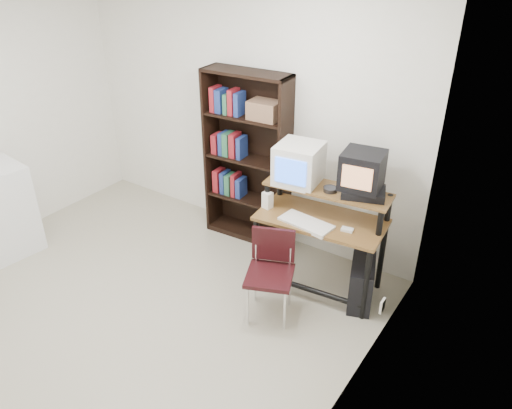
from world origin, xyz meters
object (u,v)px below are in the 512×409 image
Objects in this scene: crt_tv at (362,170)px; crt_monitor at (299,164)px; school_chair at (271,266)px; bookshelf at (248,156)px; computer_desk at (322,223)px; pc_tower at (361,283)px.

crt_monitor is at bearing 178.34° from crt_tv.
crt_tv reaches higher than school_chair.
school_chair is (0.12, -0.64, -0.68)m from crt_monitor.
school_chair is 1.38m from bookshelf.
crt_monitor is (-0.30, 0.08, 0.47)m from computer_desk.
school_chair is (-0.17, -0.56, -0.21)m from computer_desk.
computer_desk is 0.62m from school_chair.
pc_tower is 0.58× the size of school_chair.
crt_tv is 0.85× the size of pc_tower.
crt_monitor reaches higher than computer_desk.
crt_monitor is 0.86m from bookshelf.
crt_monitor is 0.57m from crt_tv.
computer_desk is at bearing 49.92° from school_chair.
computer_desk is 2.72× the size of crt_monitor.
bookshelf is at bearing 144.77° from pc_tower.
bookshelf reaches higher than crt_monitor.
computer_desk is at bearing -21.99° from crt_monitor.
school_chair is at bearing -158.45° from pc_tower.
crt_tv is at bearing -0.81° from crt_monitor.
bookshelf is at bearing 149.98° from crt_monitor.
crt_monitor reaches higher than school_chair.
pc_tower is 0.25× the size of bookshelf.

